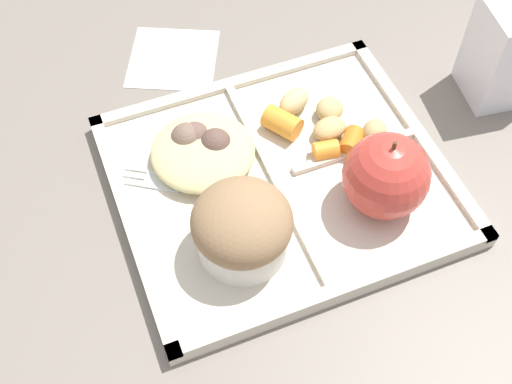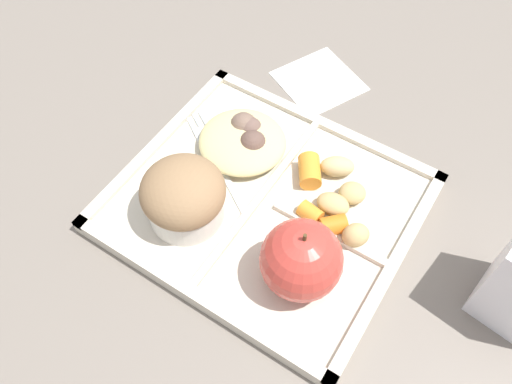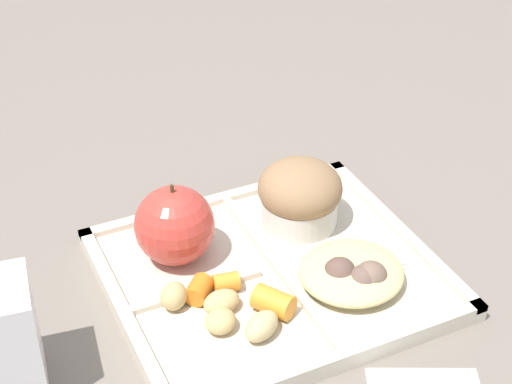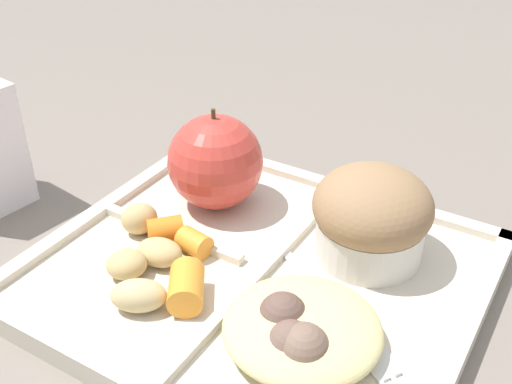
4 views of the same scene
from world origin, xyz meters
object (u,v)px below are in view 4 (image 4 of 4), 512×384
at_px(lunch_tray, 256,275).
at_px(bran_muffin, 371,216).
at_px(green_apple, 215,162).
at_px(plastic_fork, 355,334).

distance_m(lunch_tray, bran_muffin, 0.10).
xyz_separation_m(green_apple, bran_muffin, (0.14, -0.00, -0.00)).
xyz_separation_m(lunch_tray, plastic_fork, (0.09, -0.02, 0.01)).
xyz_separation_m(lunch_tray, bran_muffin, (0.06, 0.06, 0.04)).
distance_m(bran_muffin, plastic_fork, 0.10).
relative_size(green_apple, bran_muffin, 0.99).
bearing_deg(plastic_fork, bran_muffin, 107.64).
xyz_separation_m(lunch_tray, green_apple, (-0.08, 0.06, 0.05)).
distance_m(green_apple, bran_muffin, 0.14).
bearing_deg(green_apple, bran_muffin, -0.00).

